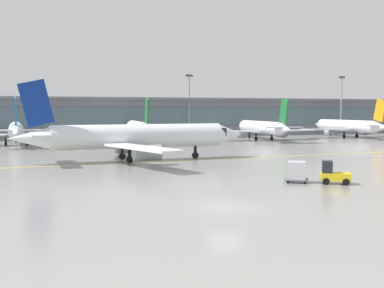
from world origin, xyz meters
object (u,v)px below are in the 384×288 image
object	(u,v)px
gate_airplane_5	(347,126)
gate_airplane_2	(16,130)
gate_airplane_3	(139,128)
cargo_dolly_lead	(297,171)
gate_airplane_4	(262,128)
apron_light_mast_3	(341,103)
taxiing_regional_jet	(136,137)
baggage_tug	(333,174)
apron_light_mast_2	(189,103)

from	to	relation	value
gate_airplane_5	gate_airplane_2	bearing A→B (deg)	88.81
gate_airplane_3	gate_airplane_5	size ratio (longest dim) A/B	1.00
gate_airplane_3	cargo_dolly_lead	xyz separation A→B (m)	(2.61, -59.16, -1.68)
gate_airplane_4	apron_light_mast_3	xyz separation A→B (m)	(31.08, 14.63, 5.79)
taxiing_regional_jet	cargo_dolly_lead	xyz separation A→B (m)	(10.40, -22.52, -2.07)
gate_airplane_4	baggage_tug	size ratio (longest dim) A/B	9.28
gate_airplane_2	gate_airplane_3	size ratio (longest dim) A/B	1.00
baggage_tug	apron_light_mast_3	distance (m)	88.38
gate_airplane_2	cargo_dolly_lead	xyz separation A→B (m)	(26.78, -56.82, -1.68)
cargo_dolly_lead	taxiing_regional_jet	bearing A→B (deg)	145.84
gate_airplane_2	baggage_tug	distance (m)	65.55
gate_airplane_3	baggage_tug	xyz separation A→B (m)	(5.36, -60.82, -1.84)
gate_airplane_2	apron_light_mast_3	xyz separation A→B (m)	(81.78, 12.40, 5.77)
gate_airplane_2	baggage_tug	xyz separation A→B (m)	(29.54, -58.48, -1.84)
taxiing_regional_jet	apron_light_mast_3	bearing A→B (deg)	32.56
taxiing_regional_jet	cargo_dolly_lead	distance (m)	24.90
gate_airplane_3	cargo_dolly_lead	world-z (taller)	gate_airplane_3
gate_airplane_2	apron_light_mast_2	size ratio (longest dim) A/B	1.81
gate_airplane_2	gate_airplane_4	world-z (taller)	gate_airplane_2
gate_airplane_4	cargo_dolly_lead	bearing A→B (deg)	159.50
taxiing_regional_jet	gate_airplane_3	bearing A→B (deg)	75.01
gate_airplane_4	gate_airplane_2	bearing A→B (deg)	90.64
taxiing_regional_jet	baggage_tug	distance (m)	27.62
baggage_tug	apron_light_mast_2	size ratio (longest dim) A/B	0.19
gate_airplane_2	gate_airplane_3	bearing A→B (deg)	-87.34
baggage_tug	apron_light_mast_3	world-z (taller)	apron_light_mast_3
gate_airplane_2	taxiing_regional_jet	world-z (taller)	taxiing_regional_jet
gate_airplane_4	apron_light_mast_2	xyz separation A→B (m)	(-11.48, 16.44, 5.58)
baggage_tug	apron_light_mast_2	xyz separation A→B (m)	(9.68, 72.70, 7.41)
gate_airplane_2	cargo_dolly_lead	size ratio (longest dim) A/B	10.48
gate_airplane_5	cargo_dolly_lead	world-z (taller)	gate_airplane_5
gate_airplane_4	apron_light_mast_2	distance (m)	20.82
gate_airplane_4	baggage_tug	bearing A→B (deg)	162.54
gate_airplane_2	gate_airplane_4	xyz separation A→B (m)	(50.70, -2.23, -0.02)
apron_light_mast_2	apron_light_mast_3	bearing A→B (deg)	-2.44
gate_airplane_5	apron_light_mast_2	bearing A→B (deg)	67.10
gate_airplane_3	apron_light_mast_3	bearing A→B (deg)	-76.82
gate_airplane_4	taxiing_regional_jet	xyz separation A→B (m)	(-34.32, -32.07, 0.40)
gate_airplane_5	cargo_dolly_lead	bearing A→B (deg)	138.59
gate_airplane_3	cargo_dolly_lead	distance (m)	59.24
gate_airplane_3	gate_airplane_4	world-z (taller)	gate_airplane_3
gate_airplane_3	taxiing_regional_jet	xyz separation A→B (m)	(-7.80, -36.63, 0.39)
gate_airplane_5	gate_airplane_4	bearing A→B (deg)	94.35
gate_airplane_2	apron_light_mast_3	world-z (taller)	apron_light_mast_3
gate_airplane_4	gate_airplane_5	world-z (taller)	gate_airplane_5
taxiing_regional_jet	cargo_dolly_lead	bearing A→B (deg)	-68.18
gate_airplane_2	cargo_dolly_lead	world-z (taller)	gate_airplane_2
gate_airplane_3	baggage_tug	bearing A→B (deg)	-171.69
gate_airplane_3	gate_airplane_4	distance (m)	26.91
cargo_dolly_lead	gate_airplane_2	bearing A→B (deg)	146.28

